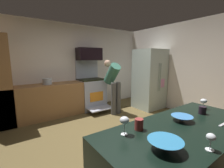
% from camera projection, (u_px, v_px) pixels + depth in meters
% --- Properties ---
extents(ground_plane, '(5.20, 4.80, 0.02)m').
position_uv_depth(ground_plane, '(117.00, 138.00, 3.05)').
color(ground_plane, brown).
extents(wall_back, '(5.20, 0.12, 2.60)m').
position_uv_depth(wall_back, '(72.00, 68.00, 4.72)').
color(wall_back, silver).
rests_on(wall_back, ground).
extents(wall_right, '(0.12, 4.80, 2.60)m').
position_uv_depth(wall_right, '(189.00, 68.00, 4.29)').
color(wall_right, silver).
rests_on(wall_right, ground).
extents(lower_cabinet_run, '(2.40, 0.60, 0.90)m').
position_uv_depth(lower_cabinet_run, '(46.00, 101.00, 4.06)').
color(lower_cabinet_run, '#9A6A3E').
rests_on(lower_cabinet_run, ground).
extents(oven_range, '(0.76, 1.05, 1.52)m').
position_uv_depth(oven_range, '(91.00, 93.00, 4.81)').
color(oven_range, '#AFB3C7').
rests_on(oven_range, ground).
extents(microwave, '(0.74, 0.38, 0.38)m').
position_uv_depth(microwave, '(89.00, 54.00, 4.69)').
color(microwave, black).
rests_on(microwave, oven_range).
extents(refrigerator, '(0.85, 0.79, 1.86)m').
position_uv_depth(refrigerator, '(149.00, 79.00, 4.86)').
color(refrigerator, '#AFBFB7').
rests_on(refrigerator, ground).
extents(person_cook, '(0.31, 0.64, 1.53)m').
position_uv_depth(person_cook, '(113.00, 82.00, 4.37)').
color(person_cook, '#4F4F4F').
rests_on(person_cook, ground).
extents(counter_island, '(1.85, 0.80, 0.90)m').
position_uv_depth(counter_island, '(181.00, 166.00, 1.60)').
color(counter_island, black).
rests_on(counter_island, ground).
extents(mixing_bowl_large, '(0.23, 0.23, 0.06)m').
position_uv_depth(mixing_bowl_large, '(182.00, 118.00, 1.66)').
color(mixing_bowl_large, '#3875B5').
rests_on(mixing_bowl_large, counter_island).
extents(mixing_bowl_small, '(0.26, 0.26, 0.08)m').
position_uv_depth(mixing_bowl_small, '(165.00, 145.00, 1.12)').
color(mixing_bowl_small, teal).
rests_on(mixing_bowl_small, counter_island).
extents(wine_glass_near, '(0.08, 0.08, 0.14)m').
position_uv_depth(wine_glass_near, '(204.00, 101.00, 2.04)').
color(wine_glass_near, silver).
rests_on(wine_glass_near, counter_island).
extents(wine_glass_mid, '(0.08, 0.08, 0.17)m').
position_uv_depth(wine_glass_mid, '(124.00, 121.00, 1.34)').
color(wine_glass_mid, silver).
rests_on(wine_glass_mid, counter_island).
extents(wine_glass_far, '(0.06, 0.06, 0.13)m').
position_uv_depth(wine_glass_far, '(211.00, 138.00, 1.11)').
color(wine_glass_far, silver).
rests_on(wine_glass_far, counter_island).
extents(mug_coffee, '(0.08, 0.08, 0.11)m').
position_uv_depth(mug_coffee, '(139.00, 124.00, 1.45)').
color(mug_coffee, maroon).
rests_on(mug_coffee, counter_island).
extents(mug_tea, '(0.08, 0.08, 0.09)m').
position_uv_depth(mug_tea, '(202.00, 110.00, 1.86)').
color(mug_tea, black).
rests_on(mug_tea, counter_island).
extents(stock_pot, '(0.24, 0.24, 0.16)m').
position_uv_depth(stock_pot, '(47.00, 81.00, 4.01)').
color(stock_pot, '#B2BCC6').
rests_on(stock_pot, lower_cabinet_run).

